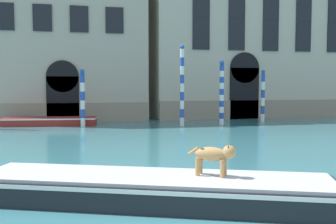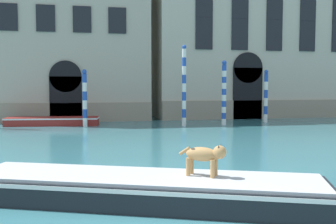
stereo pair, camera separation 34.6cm
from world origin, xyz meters
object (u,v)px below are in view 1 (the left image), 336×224
at_px(dog_on_deck, 215,155).
at_px(mooring_pole_3, 83,98).
at_px(boat_foreground, 152,188).
at_px(boat_moored_near_palazzo, 50,121).
at_px(mooring_pole_2, 222,92).
at_px(mooring_pole_4, 182,85).
at_px(mooring_pole_0, 263,96).

xyz_separation_m(dog_on_deck, mooring_pole_3, (-2.44, 15.33, 0.66)).
relative_size(boat_foreground, boat_moored_near_palazzo, 1.36).
bearing_deg(mooring_pole_2, mooring_pole_4, -174.27).
height_order(mooring_pole_2, mooring_pole_4, mooring_pole_4).
bearing_deg(mooring_pole_2, dog_on_deck, -111.03).
height_order(boat_moored_near_palazzo, mooring_pole_3, mooring_pole_3).
bearing_deg(mooring_pole_4, mooring_pole_0, 12.02).
xyz_separation_m(boat_foreground, boat_moored_near_palazzo, (-3.11, 16.27, -0.05)).
bearing_deg(mooring_pole_3, mooring_pole_0, 2.14).
bearing_deg(mooring_pole_4, boat_moored_near_palazzo, 164.69).
height_order(boat_moored_near_palazzo, mooring_pole_2, mooring_pole_2).
height_order(mooring_pole_0, mooring_pole_4, mooring_pole_4).
xyz_separation_m(boat_foreground, mooring_pole_2, (6.90, 14.47, 1.64)).
height_order(boat_foreground, mooring_pole_0, mooring_pole_0).
bearing_deg(mooring_pole_4, mooring_pole_2, 5.73).
height_order(boat_moored_near_palazzo, mooring_pole_4, mooring_pole_4).
bearing_deg(dog_on_deck, mooring_pole_2, 103.61).
height_order(boat_moored_near_palazzo, mooring_pole_0, mooring_pole_0).
distance_m(mooring_pole_3, mooring_pole_4, 5.71).
relative_size(mooring_pole_2, mooring_pole_3, 1.18).
bearing_deg(boat_moored_near_palazzo, mooring_pole_4, -9.17).
bearing_deg(boat_moored_near_palazzo, boat_foreground, -73.06).
bearing_deg(mooring_pole_3, boat_foreground, -85.32).
xyz_separation_m(boat_moored_near_palazzo, mooring_pole_2, (10.01, -1.80, 1.69)).
xyz_separation_m(boat_foreground, mooring_pole_3, (-1.23, 15.01, 1.35)).
bearing_deg(boat_foreground, mooring_pole_0, 78.63).
xyz_separation_m(dog_on_deck, mooring_pole_0, (8.84, 15.75, 0.70)).
relative_size(boat_foreground, mooring_pole_4, 1.60).
xyz_separation_m(dog_on_deck, boat_moored_near_palazzo, (-4.32, 16.59, -0.74)).
height_order(boat_foreground, dog_on_deck, dog_on_deck).
bearing_deg(boat_foreground, mooring_pole_2, 86.22).
bearing_deg(mooring_pole_2, boat_moored_near_palazzo, 169.81).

